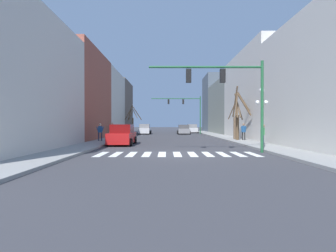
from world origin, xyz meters
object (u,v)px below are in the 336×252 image
at_px(car_driving_away_lane, 122,135).
at_px(car_parked_left_near, 145,129).
at_px(traffic_signal_near, 228,85).
at_px(street_tree_right_near, 236,120).
at_px(car_parked_right_mid, 192,129).
at_px(street_tree_left_mid, 239,116).
at_px(street_lamp_right_corner, 262,105).
at_px(street_tree_left_near, 132,119).
at_px(traffic_signal_far, 186,106).
at_px(pedestrian_near_right_corner, 100,130).
at_px(car_parked_left_mid, 184,130).
at_px(pedestrian_on_right_sidewalk, 113,128).
at_px(pedestrian_on_left_sidewalk, 244,130).
at_px(pedestrian_waiting_at_curb, 263,133).

bearing_deg(car_driving_away_lane, car_parked_left_near, -0.02).
bearing_deg(traffic_signal_near, street_tree_right_near, 72.86).
xyz_separation_m(car_parked_right_mid, street_tree_left_mid, (2.36, -24.95, 1.83)).
height_order(street_lamp_right_corner, street_tree_left_mid, street_tree_left_mid).
bearing_deg(street_tree_left_near, traffic_signal_far, 6.64).
bearing_deg(pedestrian_near_right_corner, car_parked_right_mid, -123.51).
distance_m(traffic_signal_far, street_tree_left_near, 9.64).
distance_m(street_lamp_right_corner, car_parked_left_near, 28.54).
bearing_deg(traffic_signal_far, street_tree_left_mid, -78.41).
relative_size(traffic_signal_far, car_parked_right_mid, 1.92).
xyz_separation_m(car_parked_right_mid, street_tree_left_near, (-10.94, -6.50, 1.80)).
relative_size(car_parked_left_near, car_parked_left_mid, 1.08).
distance_m(street_lamp_right_corner, car_parked_right_mid, 32.54).
distance_m(pedestrian_near_right_corner, street_tree_left_mid, 14.00).
distance_m(pedestrian_near_right_corner, pedestrian_on_right_sidewalk, 7.61).
bearing_deg(street_lamp_right_corner, pedestrian_on_left_sidewalk, 83.58).
height_order(pedestrian_on_right_sidewalk, street_tree_left_mid, street_tree_left_mid).
relative_size(pedestrian_on_right_sidewalk, street_tree_left_mid, 0.33).
xyz_separation_m(car_parked_left_near, pedestrian_waiting_at_curb, (11.60, -24.58, 0.28)).
xyz_separation_m(pedestrian_on_left_sidewalk, street_tree_right_near, (-0.45, 1.35, 1.04)).
relative_size(car_parked_left_near, pedestrian_waiting_at_curb, 2.90).
height_order(car_driving_away_lane, pedestrian_on_right_sidewalk, pedestrian_on_right_sidewalk).
relative_size(pedestrian_waiting_at_curb, street_tree_left_near, 0.32).
bearing_deg(car_parked_left_mid, traffic_signal_near, -178.24).
relative_size(car_driving_away_lane, car_parked_left_mid, 1.11).
distance_m(car_parked_left_mid, pedestrian_on_left_sidewalk, 19.21).
distance_m(pedestrian_near_right_corner, pedestrian_waiting_at_curb, 14.94).
distance_m(car_parked_right_mid, pedestrian_on_left_sidewalk, 25.25).
height_order(car_parked_right_mid, street_tree_left_near, street_tree_left_near).
xyz_separation_m(traffic_signal_near, street_tree_left_mid, (3.58, 10.41, -1.58)).
xyz_separation_m(car_parked_right_mid, street_tree_right_near, (2.37, -23.74, 1.39)).
relative_size(traffic_signal_near, car_parked_left_mid, 1.68).
height_order(street_lamp_right_corner, pedestrian_waiting_at_curb, street_lamp_right_corner).
bearing_deg(street_tree_left_mid, street_tree_left_near, 125.80).
xyz_separation_m(pedestrian_near_right_corner, pedestrian_on_left_sidewalk, (14.32, 1.14, -0.01)).
bearing_deg(traffic_signal_near, pedestrian_waiting_at_curb, 49.65).
bearing_deg(street_tree_left_near, car_parked_right_mid, 30.73).
xyz_separation_m(traffic_signal_near, pedestrian_waiting_at_curb, (3.99, 4.69, -3.11)).
relative_size(street_lamp_right_corner, car_parked_left_near, 0.93).
distance_m(car_parked_left_near, street_tree_left_near, 2.79).
relative_size(car_driving_away_lane, pedestrian_on_left_sidewalk, 2.83).
distance_m(car_parked_left_mid, pedestrian_on_right_sidewalk, 15.55).
distance_m(street_tree_right_near, street_tree_left_mid, 1.28).
distance_m(traffic_signal_near, street_tree_right_near, 12.32).
relative_size(traffic_signal_near, street_tree_right_near, 1.46).
bearing_deg(pedestrian_on_right_sidewalk, car_parked_left_near, 26.64).
height_order(car_parked_left_near, pedestrian_on_right_sidewalk, pedestrian_on_right_sidewalk).
height_order(car_parked_left_mid, pedestrian_near_right_corner, pedestrian_near_right_corner).
distance_m(traffic_signal_near, pedestrian_on_left_sidewalk, 11.45).
bearing_deg(car_parked_left_near, pedestrian_waiting_at_curb, -154.74).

